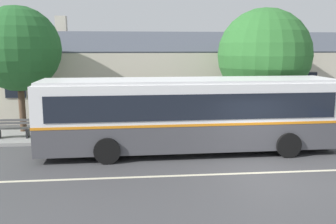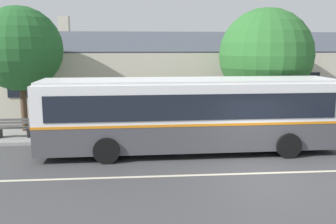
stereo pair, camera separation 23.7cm
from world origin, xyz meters
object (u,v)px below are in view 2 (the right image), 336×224
object	(u,v)px
transit_bus	(190,113)
bench_by_building	(14,129)
bus_stop_sign	(312,104)
street_tree_secondary	(20,49)
street_tree_primary	(266,55)

from	to	relation	value
transit_bus	bench_by_building	distance (m)	8.35
transit_bus	bus_stop_sign	world-z (taller)	transit_bus
bench_by_building	transit_bus	bearing A→B (deg)	-18.10
street_tree_secondary	street_tree_primary	bearing A→B (deg)	-0.71
transit_bus	street_tree_primary	bearing A→B (deg)	41.13
bench_by_building	street_tree_primary	bearing A→B (deg)	6.25
street_tree_primary	bus_stop_sign	xyz separation A→B (m)	(1.75, -1.83, -2.26)
transit_bus	street_tree_primary	xyz separation A→B (m)	(4.50, 3.93, 2.26)
street_tree_secondary	transit_bus	bearing A→B (deg)	-27.62
transit_bus	street_tree_primary	size ratio (longest dim) A/B	1.94
street_tree_primary	transit_bus	bearing A→B (deg)	-138.87
street_tree_primary	bus_stop_sign	size ratio (longest dim) A/B	2.62
bench_by_building	bus_stop_sign	world-z (taller)	bus_stop_sign
bench_by_building	bus_stop_sign	xyz separation A→B (m)	(14.12, -0.48, 1.07)
street_tree_primary	bench_by_building	bearing A→B (deg)	-173.75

